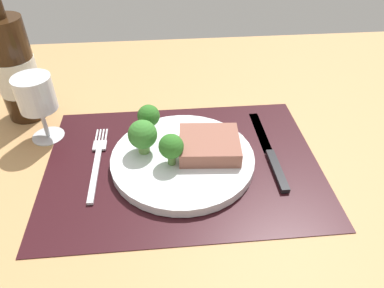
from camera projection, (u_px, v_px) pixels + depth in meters
ground_plane at (183, 170)px, 63.98cm from camera, size 140.00×110.00×3.00cm
placemat at (183, 163)px, 62.95cm from camera, size 47.36×34.42×0.30cm
plate at (183, 159)px, 62.36cm from camera, size 24.81×24.81×1.60cm
steak at (209, 145)px, 62.03cm from camera, size 10.99×10.08×2.67cm
broccoli_center at (143, 135)px, 60.52cm from camera, size 4.99×4.99×6.20cm
broccoli_back_left at (149, 117)px, 65.09cm from camera, size 4.09×4.09×5.64cm
broccoli_near_steak at (171, 147)px, 58.06cm from camera, size 4.15×4.15×5.75cm
fork at (97, 161)px, 62.72cm from camera, size 2.40×19.20×0.50cm
knife at (270, 154)px, 64.22cm from camera, size 1.80×23.00×0.80cm
wine_bottle at (15, 68)px, 68.63cm from camera, size 7.91×7.91×28.75cm
wine_glass at (36, 97)px, 63.67cm from camera, size 6.71×6.71×12.74cm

